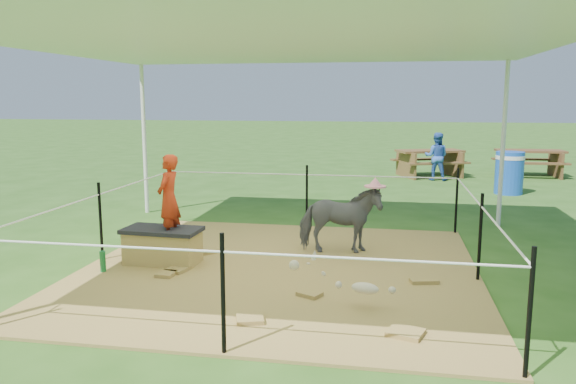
% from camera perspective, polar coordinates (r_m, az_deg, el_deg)
% --- Properties ---
extents(ground, '(90.00, 90.00, 0.00)m').
position_cam_1_polar(ground, '(6.69, -0.92, -8.04)').
color(ground, '#2D5919').
rests_on(ground, ground).
extents(hay_patch, '(4.60, 4.60, 0.03)m').
position_cam_1_polar(hay_patch, '(6.69, -0.92, -7.91)').
color(hay_patch, brown).
rests_on(hay_patch, ground).
extents(canopy_tent, '(6.30, 6.30, 2.90)m').
position_cam_1_polar(canopy_tent, '(6.42, -0.99, 15.55)').
color(canopy_tent, silver).
rests_on(canopy_tent, ground).
extents(rope_fence, '(4.54, 4.54, 1.00)m').
position_cam_1_polar(rope_fence, '(6.53, -0.94, -2.64)').
color(rope_fence, black).
rests_on(rope_fence, ground).
extents(straw_bale, '(0.89, 0.48, 0.39)m').
position_cam_1_polar(straw_bale, '(7.02, -12.61, -5.52)').
color(straw_bale, '#B19040').
rests_on(straw_bale, hay_patch).
extents(dark_cloth, '(0.95, 0.54, 0.05)m').
position_cam_1_polar(dark_cloth, '(6.97, -12.67, -3.79)').
color(dark_cloth, black).
rests_on(dark_cloth, straw_bale).
extents(woman, '(0.27, 0.39, 1.04)m').
position_cam_1_polar(woman, '(6.84, -12.05, 0.23)').
color(woman, red).
rests_on(woman, straw_bale).
extents(green_bottle, '(0.07, 0.07, 0.24)m').
position_cam_1_polar(green_bottle, '(6.89, -18.30, -6.70)').
color(green_bottle, '#1A7531').
rests_on(green_bottle, hay_patch).
extents(pony, '(1.10, 0.62, 0.88)m').
position_cam_1_polar(pony, '(7.27, 5.29, -2.82)').
color(pony, '#535358').
rests_on(pony, hay_patch).
extents(pink_hat, '(0.27, 0.27, 0.13)m').
position_cam_1_polar(pink_hat, '(7.18, 5.35, 1.12)').
color(pink_hat, pink).
rests_on(pink_hat, pony).
extents(foal, '(0.90, 0.64, 0.45)m').
position_cam_1_polar(foal, '(5.46, 7.85, -9.40)').
color(foal, beige).
rests_on(foal, hay_patch).
extents(trash_barrel, '(0.67, 0.67, 0.90)m').
position_cam_1_polar(trash_barrel, '(12.85, 21.56, 1.82)').
color(trash_barrel, blue).
rests_on(trash_barrel, ground).
extents(picnic_table_near, '(2.01, 1.76, 0.70)m').
position_cam_1_polar(picnic_table_near, '(15.14, 14.16, 2.85)').
color(picnic_table_near, brown).
rests_on(picnic_table_near, ground).
extents(picnic_table_far, '(1.71, 1.25, 0.70)m').
position_cam_1_polar(picnic_table_far, '(15.98, 23.30, 2.70)').
color(picnic_table_far, '#53361C').
rests_on(picnic_table_far, ground).
extents(distant_person, '(0.64, 0.54, 1.19)m').
position_cam_1_polar(distant_person, '(14.44, 14.84, 3.51)').
color(distant_person, blue).
rests_on(distant_person, ground).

